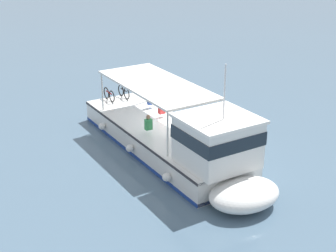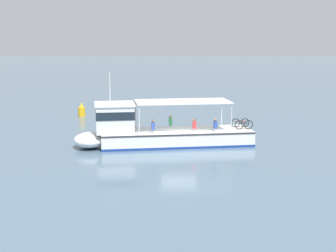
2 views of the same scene
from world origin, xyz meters
TOP-DOWN VIEW (x-y plane):
  - ground_plane at (0.00, 0.00)m, footprint 400.00×400.00m
  - ferry_main at (0.65, 1.79)m, footprint 5.09×13.03m
  - channel_buoy at (14.47, 9.55)m, footprint 0.70×0.70m

SIDE VIEW (x-z plane):
  - ground_plane at x=0.00m, z-range 0.00..0.00m
  - channel_buoy at x=14.47m, z-range -0.13..1.27m
  - ferry_main at x=0.65m, z-range -1.64..3.68m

